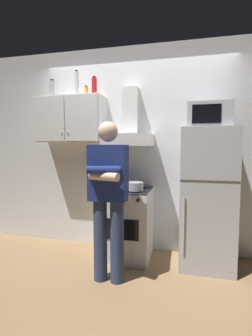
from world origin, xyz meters
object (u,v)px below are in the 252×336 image
object	(u,v)px
bottle_vodka_clear	(77,84)
bottle_canister_steel	(52,89)
bottle_spice_jar	(86,91)
refrigerator	(207,198)
upper_cabinet	(71,120)
bottle_soda_red	(94,87)
stove_oven	(127,223)
cooking_pot	(135,186)
person_standing	(108,195)
range_hood	(129,130)
microwave	(209,116)

from	to	relation	value
bottle_vodka_clear	bottle_canister_steel	world-z (taller)	bottle_vodka_clear
bottle_spice_jar	refrigerator	bearing A→B (deg)	-4.87
upper_cabinet	bottle_soda_red	bearing A→B (deg)	3.13
stove_oven	cooking_pot	xyz separation A→B (m)	(0.13, -0.12, 0.49)
upper_cabinet	stove_oven	world-z (taller)	upper_cabinet
person_standing	bottle_canister_steel	distance (m)	1.76
refrigerator	upper_cabinet	bearing A→B (deg)	175.93
range_hood	bottle_vodka_clear	size ratio (longest dim) A/B	2.30
bottle_spice_jar	bottle_canister_steel	size ratio (longest dim) A/B	0.56
cooking_pot	bottle_spice_jar	distance (m)	1.40
microwave	bottle_canister_steel	bearing A→B (deg)	177.46
stove_oven	bottle_vodka_clear	distance (m)	1.91
upper_cabinet	stove_oven	xyz separation A→B (m)	(0.80, -0.13, -1.32)
refrigerator	bottle_spice_jar	size ratio (longest dim) A/B	12.12
refrigerator	person_standing	distance (m)	1.17
cooking_pot	bottle_vodka_clear	xyz separation A→B (m)	(-0.83, 0.22, 1.28)
range_hood	bottle_soda_red	world-z (taller)	bottle_soda_red
person_standing	cooking_pot	size ratio (longest dim) A/B	5.52
stove_oven	person_standing	bearing A→B (deg)	-94.72
range_hood	refrigerator	bearing A→B (deg)	-7.55
bottle_canister_steel	bottle_soda_red	size ratio (longest dim) A/B	0.94
upper_cabinet	cooking_pot	world-z (taller)	upper_cabinet
microwave	bottle_spice_jar	xyz separation A→B (m)	(-1.53, 0.11, 0.37)
bottle_spice_jar	bottle_vodka_clear	distance (m)	0.16
bottle_vodka_clear	stove_oven	bearing A→B (deg)	-8.32
bottle_spice_jar	person_standing	bearing A→B (deg)	-54.45
refrigerator	bottle_soda_red	size ratio (longest dim) A/B	6.45
cooking_pot	stove_oven	bearing A→B (deg)	137.51
refrigerator	bottle_canister_steel	bearing A→B (deg)	176.94
refrigerator	microwave	bearing A→B (deg)	90.90
refrigerator	bottle_spice_jar	xyz separation A→B (m)	(-1.53, 0.13, 1.31)
upper_cabinet	microwave	xyz separation A→B (m)	(1.75, -0.11, -0.01)
range_hood	bottle_soda_red	xyz separation A→B (m)	(-0.47, 0.02, 0.57)
upper_cabinet	refrigerator	distance (m)	2.00
bottle_vodka_clear	upper_cabinet	bearing A→B (deg)	167.22
bottle_spice_jar	bottle_canister_steel	xyz separation A→B (m)	(-0.48, -0.02, 0.05)
microwave	bottle_spice_jar	size ratio (longest dim) A/B	3.64
upper_cabinet	bottle_spice_jar	distance (m)	0.42
stove_oven	refrigerator	distance (m)	1.02
upper_cabinet	bottle_spice_jar	xyz separation A→B (m)	(0.22, 0.01, 0.36)
stove_oven	person_standing	xyz separation A→B (m)	(-0.05, -0.61, 0.47)
bottle_canister_steel	bottle_soda_red	distance (m)	0.59
upper_cabinet	stove_oven	distance (m)	1.55
bottle_soda_red	stove_oven	bearing A→B (deg)	-17.02
upper_cabinet	stove_oven	size ratio (longest dim) A/B	1.03
range_hood	upper_cabinet	bearing A→B (deg)	-179.91
upper_cabinet	cooking_pot	size ratio (longest dim) A/B	3.03
refrigerator	bottle_spice_jar	distance (m)	2.02
upper_cabinet	person_standing	size ratio (longest dim) A/B	0.55
bottle_canister_steel	bottle_spice_jar	bearing A→B (deg)	2.75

